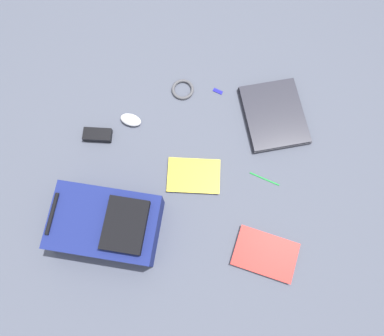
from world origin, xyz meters
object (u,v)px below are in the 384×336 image
object	(u,v)px
cable_coil	(183,89)
book_comic	(265,254)
backpack	(107,224)
book_blue	(194,176)
power_brick	(98,135)
usb_stick	(218,91)
laptop	(274,115)
computer_mouse	(131,120)
pen_black	(265,179)

from	to	relation	value
cable_coil	book_comic	bearing A→B (deg)	-148.41
backpack	book_blue	bearing A→B (deg)	-50.72
power_brick	usb_stick	bearing A→B (deg)	-60.63
book_blue	laptop	bearing A→B (deg)	-45.05
book_comic	cable_coil	distance (m)	0.87
computer_mouse	power_brick	xyz separation A→B (m)	(-0.10, 0.14, 0.00)
book_comic	cable_coil	size ratio (longest dim) A/B	2.67
laptop	pen_black	distance (m)	0.32
backpack	computer_mouse	xyz separation A→B (m)	(0.51, -0.00, -0.07)
book_blue	computer_mouse	size ratio (longest dim) A/B	2.45
book_blue	cable_coil	xyz separation A→B (m)	(0.43, 0.11, -0.00)
backpack	laptop	distance (m)	0.93
computer_mouse	pen_black	bearing A→B (deg)	-95.46
backpack	book_blue	distance (m)	0.44
book_blue	book_comic	distance (m)	0.47
computer_mouse	usb_stick	distance (m)	0.45
pen_black	computer_mouse	bearing A→B (deg)	72.37
book_blue	usb_stick	bearing A→B (deg)	-8.45
laptop	usb_stick	size ratio (longest dim) A/B	8.64
laptop	usb_stick	world-z (taller)	laptop
cable_coil	power_brick	size ratio (longest dim) A/B	0.84
backpack	pen_black	distance (m)	0.73
laptop	power_brick	size ratio (longest dim) A/B	3.12
computer_mouse	book_blue	bearing A→B (deg)	-113.18
book_blue	pen_black	bearing A→B (deg)	-85.29
backpack	pen_black	size ratio (longest dim) A/B	3.12
cable_coil	power_brick	distance (m)	0.47
laptop	computer_mouse	xyz separation A→B (m)	(-0.11, 0.68, 0.00)
power_brick	backpack	bearing A→B (deg)	-161.27
backpack	power_brick	bearing A→B (deg)	18.73
pen_black	backpack	bearing A→B (deg)	114.48
power_brick	book_blue	bearing A→B (deg)	-106.51
backpack	usb_stick	distance (m)	0.83
book_comic	power_brick	world-z (taller)	power_brick
cable_coil	pen_black	bearing A→B (deg)	-133.10
book_comic	cable_coil	xyz separation A→B (m)	(0.74, 0.46, -0.00)
power_brick	usb_stick	world-z (taller)	power_brick
laptop	usb_stick	distance (m)	0.30
book_blue	power_brick	size ratio (longest dim) A/B	1.91
book_blue	cable_coil	world-z (taller)	same
backpack	cable_coil	distance (m)	0.75
laptop	book_blue	distance (m)	0.49
computer_mouse	cable_coil	bearing A→B (deg)	-36.92
book_blue	computer_mouse	xyz separation A→B (m)	(0.24, 0.33, 0.01)
cable_coil	pen_black	world-z (taller)	cable_coil
power_brick	laptop	bearing A→B (deg)	-75.97
backpack	cable_coil	xyz separation A→B (m)	(0.71, -0.23, -0.08)
cable_coil	book_blue	bearing A→B (deg)	-166.06
backpack	pen_black	xyz separation A→B (m)	(0.30, -0.66, -0.08)
book_comic	computer_mouse	size ratio (longest dim) A/B	2.87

